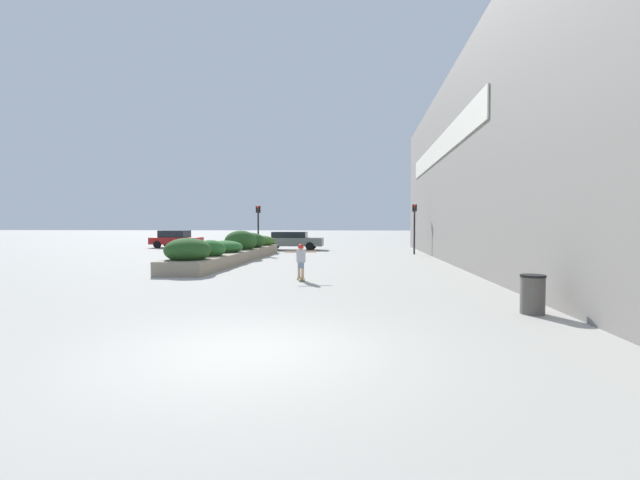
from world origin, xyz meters
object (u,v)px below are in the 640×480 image
at_px(car_leftmost, 176,239).
at_px(traffic_light_right, 414,220).
at_px(car_center_right, 292,240).
at_px(skateboard, 301,278).
at_px(car_center_left, 518,239).
at_px(trash_bin, 533,294).
at_px(traffic_light_left, 258,221).
at_px(skateboarder, 301,257).

distance_m(car_leftmost, traffic_light_right, 20.08).
bearing_deg(car_center_right, traffic_light_right, 64.16).
bearing_deg(skateboard, traffic_light_right, 52.63).
bearing_deg(car_center_left, skateboard, 144.74).
height_order(car_center_right, traffic_light_right, traffic_light_right).
height_order(trash_bin, car_center_right, car_center_right).
bearing_deg(traffic_light_left, car_center_left, 19.50).
height_order(trash_bin, traffic_light_right, traffic_light_right).
relative_size(trash_bin, traffic_light_right, 0.26).
xyz_separation_m(skateboard, car_center_right, (-3.24, 18.00, 0.67)).
xyz_separation_m(car_leftmost, car_center_right, (10.22, -2.23, -0.01)).
relative_size(trash_bin, car_center_left, 0.18).
relative_size(car_center_left, traffic_light_left, 1.45).
relative_size(skateboard, car_leftmost, 0.18).
height_order(car_leftmost, traffic_light_left, traffic_light_left).
bearing_deg(traffic_light_right, car_center_right, 154.16).
xyz_separation_m(trash_bin, car_leftmost, (-19.13, 25.18, 0.34)).
bearing_deg(skateboard, trash_bin, -56.74).
relative_size(skateboard, trash_bin, 0.87).
relative_size(skateboard, traffic_light_right, 0.22).
relative_size(skateboard, car_center_right, 0.15).
bearing_deg(skateboard, skateboarder, -103.78).
xyz_separation_m(traffic_light_left, traffic_light_right, (10.25, 0.32, 0.04)).
bearing_deg(car_center_right, traffic_light_left, -18.27).
bearing_deg(traffic_light_right, car_center_left, 36.21).
distance_m(skateboarder, car_center_right, 18.29).
distance_m(skateboard, car_center_right, 18.30).
distance_m(car_center_right, traffic_light_right, 9.83).
height_order(skateboarder, car_center_left, car_center_left).
bearing_deg(skateboarder, traffic_light_left, 93.86).
relative_size(skateboarder, car_center_left, 0.25).
relative_size(traffic_light_left, traffic_light_right, 0.98).
bearing_deg(trash_bin, car_leftmost, 127.22).
height_order(trash_bin, car_center_left, car_center_left).
relative_size(car_center_right, traffic_light_right, 1.46).
height_order(car_leftmost, car_center_right, car_leftmost).
height_order(skateboard, skateboarder, skateboarder).
bearing_deg(skateboarder, car_center_right, 84.63).
bearing_deg(trash_bin, car_center_left, 71.13).
xyz_separation_m(car_center_right, traffic_light_left, (-1.50, -4.55, 1.44)).
height_order(skateboard, traffic_light_left, traffic_light_left).
bearing_deg(trash_bin, skateboard, 138.83).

